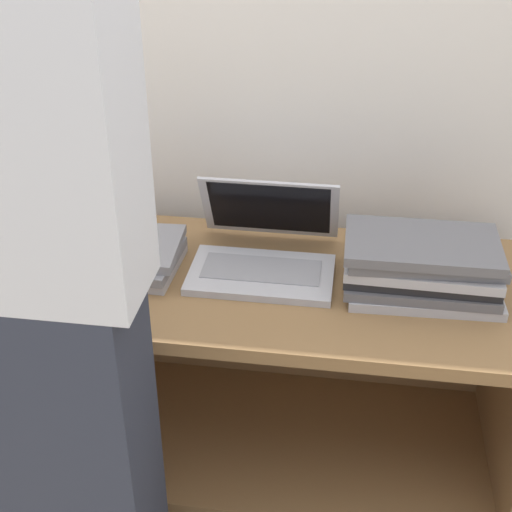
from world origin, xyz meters
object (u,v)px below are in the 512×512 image
at_px(laptop_open, 264,252).
at_px(laptop_stack_right, 422,265).
at_px(laptop_stack_left, 108,254).
at_px(person, 37,265).

distance_m(laptop_open, laptop_stack_right, 0.41).
height_order(laptop_open, laptop_stack_left, laptop_open).
xyz_separation_m(laptop_open, person, (-0.33, -0.58, 0.28)).
relative_size(laptop_open, laptop_stack_left, 0.96).
relative_size(laptop_stack_left, person, 0.22).
bearing_deg(laptop_stack_left, laptop_open, 7.75).
bearing_deg(person, laptop_stack_left, 98.10).
bearing_deg(laptop_stack_left, laptop_stack_right, 0.02).
distance_m(laptop_open, person, 0.73).
relative_size(laptop_open, laptop_stack_right, 0.95).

